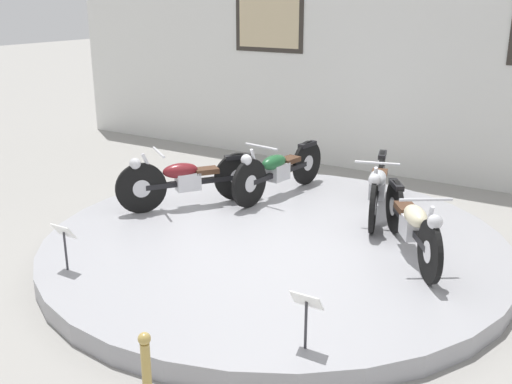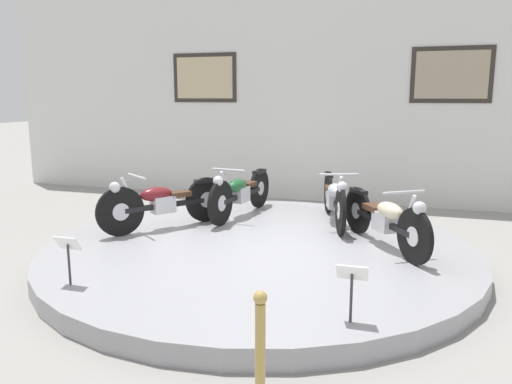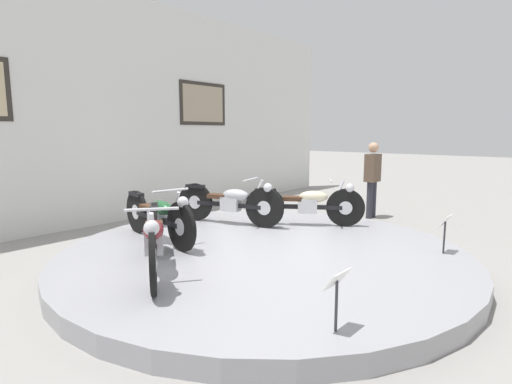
{
  "view_description": "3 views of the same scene",
  "coord_description": "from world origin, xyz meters",
  "px_view_note": "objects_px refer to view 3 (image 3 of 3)",
  "views": [
    {
      "loc": [
        3.29,
        -5.74,
        2.95
      ],
      "look_at": [
        -0.26,
        -0.0,
        0.72
      ],
      "focal_mm": 42.0,
      "sensor_mm": 36.0,
      "label": 1
    },
    {
      "loc": [
        1.82,
        -5.9,
        2.07
      ],
      "look_at": [
        -0.06,
        0.06,
        0.88
      ],
      "focal_mm": 35.0,
      "sensor_mm": 36.0,
      "label": 2
    },
    {
      "loc": [
        -4.06,
        -3.41,
        1.78
      ],
      "look_at": [
        0.2,
        0.31,
        0.94
      ],
      "focal_mm": 28.0,
      "sensor_mm": 36.0,
      "label": 3
    }
  ],
  "objects_px": {
    "motorcycle_green": "(158,215)",
    "visitor_standing": "(372,176)",
    "motorcycle_maroon": "(154,238)",
    "info_placard_front_centre": "(445,226)",
    "motorcycle_cream": "(308,203)",
    "info_placard_front_left": "(337,287)",
    "motorcycle_silver": "(231,201)"
  },
  "relations": [
    {
      "from": "motorcycle_green",
      "to": "visitor_standing",
      "type": "height_order",
      "value": "visitor_standing"
    },
    {
      "from": "motorcycle_maroon",
      "to": "info_placard_front_centre",
      "type": "distance_m",
      "value": 3.7
    },
    {
      "from": "motorcycle_cream",
      "to": "info_placard_front_left",
      "type": "xyz_separation_m",
      "value": [
        -2.94,
        -2.24,
        -0.02
      ]
    },
    {
      "from": "motorcycle_maroon",
      "to": "visitor_standing",
      "type": "height_order",
      "value": "visitor_standing"
    },
    {
      "from": "motorcycle_green",
      "to": "info_placard_front_left",
      "type": "bearing_deg",
      "value": -101.34
    },
    {
      "from": "motorcycle_maroon",
      "to": "visitor_standing",
      "type": "xyz_separation_m",
      "value": [
        5.31,
        -0.12,
        0.28
      ]
    },
    {
      "from": "motorcycle_maroon",
      "to": "info_placard_front_left",
      "type": "bearing_deg",
      "value": -86.46
    },
    {
      "from": "motorcycle_green",
      "to": "motorcycle_silver",
      "type": "relative_size",
      "value": 1.02
    },
    {
      "from": "info_placard_front_centre",
      "to": "motorcycle_green",
      "type": "bearing_deg",
      "value": 122.99
    },
    {
      "from": "info_placard_front_left",
      "to": "visitor_standing",
      "type": "relative_size",
      "value": 0.32
    },
    {
      "from": "motorcycle_maroon",
      "to": "visitor_standing",
      "type": "distance_m",
      "value": 5.32
    },
    {
      "from": "motorcycle_cream",
      "to": "info_placard_front_left",
      "type": "distance_m",
      "value": 3.7
    },
    {
      "from": "motorcycle_maroon",
      "to": "info_placard_front_centre",
      "type": "relative_size",
      "value": 3.28
    },
    {
      "from": "motorcycle_green",
      "to": "motorcycle_silver",
      "type": "xyz_separation_m",
      "value": [
        1.48,
        0.0,
        0.0
      ]
    },
    {
      "from": "motorcycle_cream",
      "to": "info_placard_front_centre",
      "type": "height_order",
      "value": "motorcycle_cream"
    },
    {
      "from": "motorcycle_green",
      "to": "motorcycle_maroon",
      "type": "bearing_deg",
      "value": -127.37
    },
    {
      "from": "motorcycle_silver",
      "to": "info_placard_front_left",
      "type": "bearing_deg",
      "value": -123.05
    },
    {
      "from": "info_placard_front_left",
      "to": "visitor_standing",
      "type": "xyz_separation_m",
      "value": [
        5.17,
        2.13,
        0.31
      ]
    },
    {
      "from": "motorcycle_cream",
      "to": "visitor_standing",
      "type": "bearing_deg",
      "value": -2.91
    },
    {
      "from": "motorcycle_silver",
      "to": "motorcycle_cream",
      "type": "distance_m",
      "value": 1.32
    },
    {
      "from": "motorcycle_cream",
      "to": "info_placard_front_centre",
      "type": "distance_m",
      "value": 2.25
    },
    {
      "from": "motorcycle_green",
      "to": "visitor_standing",
      "type": "relative_size",
      "value": 1.27
    },
    {
      "from": "motorcycle_silver",
      "to": "info_placard_front_left",
      "type": "relative_size",
      "value": 3.82
    },
    {
      "from": "motorcycle_silver",
      "to": "visitor_standing",
      "type": "height_order",
      "value": "visitor_standing"
    },
    {
      "from": "info_placard_front_centre",
      "to": "visitor_standing",
      "type": "relative_size",
      "value": 0.32
    },
    {
      "from": "visitor_standing",
      "to": "motorcycle_cream",
      "type": "bearing_deg",
      "value": 177.09
    },
    {
      "from": "info_placard_front_centre",
      "to": "motorcycle_cream",
      "type": "bearing_deg",
      "value": 86.45
    },
    {
      "from": "motorcycle_silver",
      "to": "info_placard_front_left",
      "type": "xyz_separation_m",
      "value": [
        -2.14,
        -3.29,
        -0.03
      ]
    },
    {
      "from": "visitor_standing",
      "to": "motorcycle_green",
      "type": "bearing_deg",
      "value": 165.55
    },
    {
      "from": "info_placard_front_left",
      "to": "visitor_standing",
      "type": "bearing_deg",
      "value": 22.38
    },
    {
      "from": "motorcycle_green",
      "to": "visitor_standing",
      "type": "bearing_deg",
      "value": -14.45
    },
    {
      "from": "motorcycle_silver",
      "to": "visitor_standing",
      "type": "relative_size",
      "value": 1.23
    }
  ]
}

